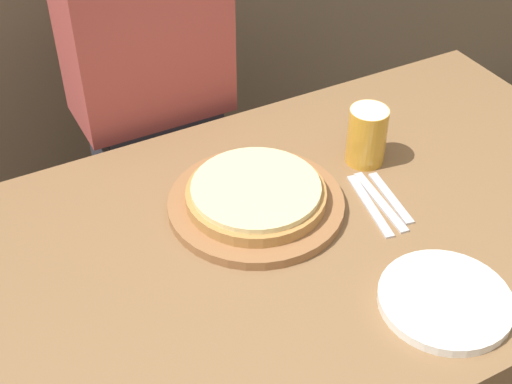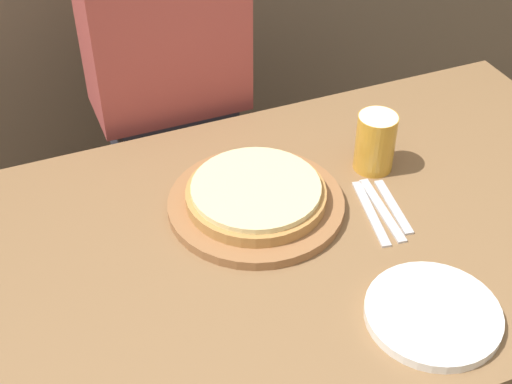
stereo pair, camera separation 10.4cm
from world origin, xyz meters
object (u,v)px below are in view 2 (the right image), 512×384
(dinner_knife, at_px, (381,208))
(beer_glass, at_px, (376,140))
(fork, at_px, (370,212))
(dinner_plate, at_px, (433,314))
(spoon, at_px, (392,205))
(diner_person, at_px, (172,123))
(pizza_on_board, at_px, (256,198))

(dinner_knife, bearing_deg, beer_glass, 67.71)
(fork, bearing_deg, dinner_plate, -97.27)
(fork, distance_m, spoon, 0.05)
(fork, xyz_separation_m, dinner_knife, (0.02, 0.00, 0.00))
(beer_glass, bearing_deg, dinner_knife, -112.29)
(fork, height_order, diner_person, diner_person)
(spoon, distance_m, diner_person, 0.63)
(beer_glass, relative_size, spoon, 0.77)
(spoon, xyz_separation_m, diner_person, (-0.28, 0.55, -0.08))
(diner_person, bearing_deg, fork, -67.01)
(pizza_on_board, relative_size, diner_person, 0.27)
(fork, bearing_deg, pizza_on_board, 154.05)
(pizza_on_board, bearing_deg, dinner_knife, -23.37)
(dinner_knife, bearing_deg, dinner_plate, -102.42)
(spoon, height_order, diner_person, diner_person)
(fork, bearing_deg, dinner_knife, 0.00)
(fork, bearing_deg, beer_glass, 58.70)
(fork, bearing_deg, spoon, 0.00)
(beer_glass, distance_m, diner_person, 0.55)
(dinner_knife, distance_m, diner_person, 0.62)
(pizza_on_board, xyz_separation_m, dinner_knife, (0.22, -0.10, -0.02))
(dinner_plate, distance_m, diner_person, 0.85)
(fork, bearing_deg, diner_person, 112.99)
(dinner_plate, bearing_deg, pizza_on_board, 114.05)
(pizza_on_board, relative_size, dinner_plate, 1.52)
(beer_glass, xyz_separation_m, dinner_knife, (-0.05, -0.13, -0.07))
(pizza_on_board, height_order, diner_person, diner_person)
(beer_glass, height_order, dinner_knife, beer_glass)
(pizza_on_board, relative_size, dinner_knife, 1.79)
(spoon, bearing_deg, beer_glass, 78.05)
(diner_person, bearing_deg, beer_glass, -53.90)
(fork, distance_m, dinner_knife, 0.02)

